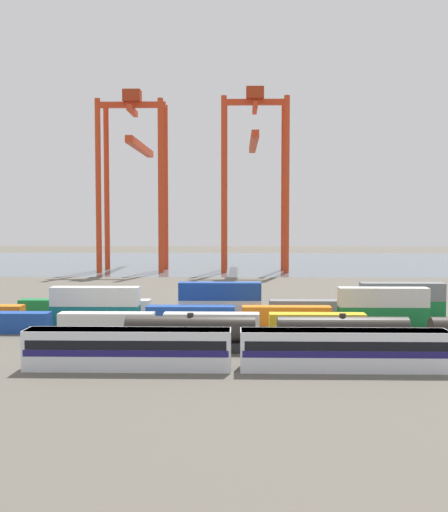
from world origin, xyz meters
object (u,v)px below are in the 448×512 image
at_px(gantry_crane_central, 254,161).
at_px(shipping_container_3, 317,324).
at_px(passenger_train, 236,348).
at_px(shipping_container_12, 130,308).
at_px(shipping_container_15, 311,309).
at_px(freight_tank_row, 419,334).
at_px(gantry_crane_west, 135,163).
at_px(shipping_container_16, 402,309).

bearing_deg(gantry_crane_central, shipping_container_3, -86.79).
relative_size(shipping_container_3, gantry_crane_central, 0.24).
xyz_separation_m(passenger_train, shipping_container_3, (10.23, 19.25, -0.84)).
xyz_separation_m(shipping_container_3, shipping_container_12, (-25.98, 12.88, 0.00)).
bearing_deg(shipping_container_15, freight_tank_row, -69.09).
relative_size(passenger_train, gantry_crane_west, 0.82).
bearing_deg(gantry_crane_west, freight_tank_row, -65.93).
distance_m(shipping_container_15, gantry_crane_west, 98.67).
distance_m(freight_tank_row, shipping_container_15, 25.44).
bearing_deg(freight_tank_row, shipping_container_12, 146.36).
bearing_deg(gantry_crane_central, shipping_container_16, -77.17).
relative_size(freight_tank_row, gantry_crane_central, 1.28).
bearing_deg(passenger_train, shipping_container_15, 71.32).
height_order(freight_tank_row, shipping_container_15, freight_tank_row).
distance_m(freight_tank_row, shipping_container_3, 14.59).
height_order(shipping_container_3, shipping_container_16, same).
bearing_deg(shipping_container_15, shipping_container_12, 180.00).
relative_size(gantry_crane_west, gantry_crane_central, 0.99).
distance_m(passenger_train, shipping_container_16, 40.22).
xyz_separation_m(freight_tank_row, gantry_crane_central, (-15.22, 109.18, 28.63)).
bearing_deg(shipping_container_12, gantry_crane_west, 98.72).
bearing_deg(shipping_container_12, shipping_container_3, -26.38).
distance_m(shipping_container_12, gantry_crane_west, 91.25).
bearing_deg(shipping_container_15, gantry_crane_central, 94.11).
xyz_separation_m(freight_tank_row, gantry_crane_west, (-48.83, 109.33, 28.15)).
bearing_deg(shipping_container_3, shipping_container_12, 153.62).
bearing_deg(shipping_container_16, gantry_crane_west, 121.80).
bearing_deg(gantry_crane_west, passenger_train, -76.21).
relative_size(shipping_container_15, gantry_crane_west, 0.24).
relative_size(freight_tank_row, shipping_container_3, 5.29).
distance_m(passenger_train, shipping_container_15, 33.93).
xyz_separation_m(shipping_container_3, shipping_container_15, (0.64, 12.88, 0.00)).
relative_size(shipping_container_3, shipping_container_16, 1.00).
bearing_deg(passenger_train, gantry_crane_central, 87.70).
xyz_separation_m(gantry_crane_west, gantry_crane_central, (33.61, -0.15, 0.49)).
height_order(freight_tank_row, shipping_container_12, freight_tank_row).
bearing_deg(shipping_container_16, shipping_container_3, -137.27).
xyz_separation_m(freight_tank_row, shipping_container_16, (4.23, 23.75, -0.69)).
bearing_deg(freight_tank_row, shipping_container_16, 79.89).
height_order(shipping_container_16, gantry_crane_west, gantry_crane_west).
bearing_deg(gantry_crane_west, shipping_container_16, -58.20).
bearing_deg(freight_tank_row, gantry_crane_west, 114.07).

